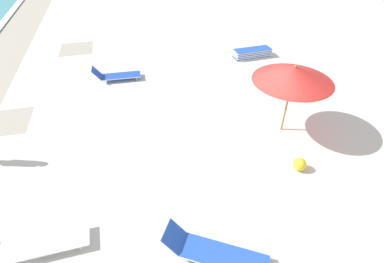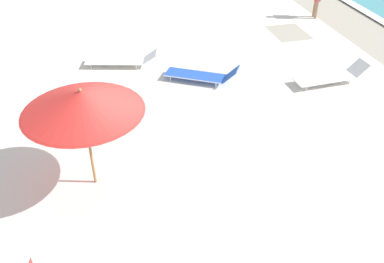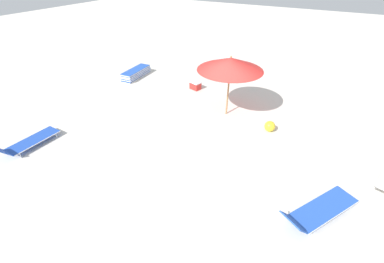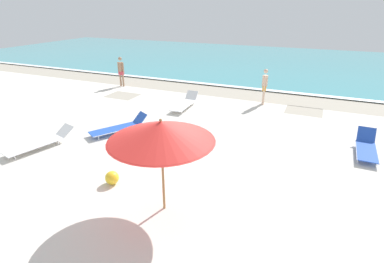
{
  "view_description": "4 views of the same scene",
  "coord_description": "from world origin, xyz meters",
  "px_view_note": "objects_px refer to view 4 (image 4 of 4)",
  "views": [
    {
      "loc": [
        -6.81,
        3.32,
        6.19
      ],
      "look_at": [
        -0.19,
        1.76,
        0.84
      ],
      "focal_mm": 28.0,
      "sensor_mm": 36.0,
      "label": 1
    },
    {
      "loc": [
        7.67,
        -1.17,
        6.32
      ],
      "look_at": [
        0.47,
        0.7,
        1.1
      ],
      "focal_mm": 40.0,
      "sensor_mm": 36.0,
      "label": 2
    },
    {
      "loc": [
        -2.92,
        7.06,
        5.22
      ],
      "look_at": [
        0.12,
        1.68,
        1.03
      ],
      "focal_mm": 24.0,
      "sensor_mm": 36.0,
      "label": 3
    },
    {
      "loc": [
        3.33,
        -6.73,
        4.63
      ],
      "look_at": [
        -0.22,
        1.45,
        0.83
      ],
      "focal_mm": 28.0,
      "sensor_mm": 36.0,
      "label": 4
    }
  ],
  "objects_px": {
    "sun_lounger_under_umbrella": "(367,147)",
    "beachgoer_wading_adult": "(121,70)",
    "sun_lounger_beside_umbrella": "(120,127)",
    "sun_lounger_near_water_left": "(185,103)",
    "beach_umbrella": "(161,131)",
    "sun_lounger_near_water_right": "(40,142)",
    "beachgoer_shoreline_child": "(265,84)",
    "beach_ball": "(112,178)"
  },
  "relations": [
    {
      "from": "sun_lounger_under_umbrella",
      "to": "beach_ball",
      "type": "relative_size",
      "value": 5.16
    },
    {
      "from": "sun_lounger_beside_umbrella",
      "to": "beach_ball",
      "type": "xyz_separation_m",
      "value": [
        2.03,
        -3.15,
        -0.02
      ]
    },
    {
      "from": "sun_lounger_under_umbrella",
      "to": "sun_lounger_beside_umbrella",
      "type": "distance_m",
      "value": 8.88
    },
    {
      "from": "sun_lounger_under_umbrella",
      "to": "beachgoer_wading_adult",
      "type": "bearing_deg",
      "value": 163.75
    },
    {
      "from": "sun_lounger_near_water_right",
      "to": "beachgoer_wading_adult",
      "type": "xyz_separation_m",
      "value": [
        -2.48,
        8.26,
        0.79
      ]
    },
    {
      "from": "sun_lounger_beside_umbrella",
      "to": "beachgoer_wading_adult",
      "type": "height_order",
      "value": "beachgoer_wading_adult"
    },
    {
      "from": "beach_ball",
      "to": "sun_lounger_beside_umbrella",
      "type": "bearing_deg",
      "value": 122.83
    },
    {
      "from": "sun_lounger_near_water_right",
      "to": "beach_ball",
      "type": "bearing_deg",
      "value": 1.84
    },
    {
      "from": "beach_umbrella",
      "to": "sun_lounger_near_water_right",
      "type": "xyz_separation_m",
      "value": [
        -5.57,
        1.27,
        -1.85
      ]
    },
    {
      "from": "sun_lounger_beside_umbrella",
      "to": "sun_lounger_near_water_left",
      "type": "xyz_separation_m",
      "value": [
        1.07,
        3.79,
        -0.0
      ]
    },
    {
      "from": "beach_umbrella",
      "to": "beachgoer_wading_adult",
      "type": "distance_m",
      "value": 12.52
    },
    {
      "from": "sun_lounger_under_umbrella",
      "to": "beachgoer_wading_adult",
      "type": "relative_size",
      "value": 1.12
    },
    {
      "from": "beach_umbrella",
      "to": "sun_lounger_near_water_right",
      "type": "relative_size",
      "value": 1.0
    },
    {
      "from": "sun_lounger_near_water_left",
      "to": "beachgoer_shoreline_child",
      "type": "relative_size",
      "value": 1.32
    },
    {
      "from": "beach_umbrella",
      "to": "sun_lounger_near_water_right",
      "type": "height_order",
      "value": "beach_umbrella"
    },
    {
      "from": "beachgoer_wading_adult",
      "to": "beach_ball",
      "type": "relative_size",
      "value": 4.6
    },
    {
      "from": "beachgoer_shoreline_child",
      "to": "sun_lounger_near_water_right",
      "type": "bearing_deg",
      "value": 134.11
    },
    {
      "from": "beachgoer_shoreline_child",
      "to": "beach_ball",
      "type": "bearing_deg",
      "value": 156.22
    },
    {
      "from": "sun_lounger_near_water_left",
      "to": "beach_ball",
      "type": "distance_m",
      "value": 7.0
    },
    {
      "from": "sun_lounger_under_umbrella",
      "to": "sun_lounger_near_water_left",
      "type": "distance_m",
      "value": 7.89
    },
    {
      "from": "sun_lounger_under_umbrella",
      "to": "beachgoer_wading_adult",
      "type": "xyz_separation_m",
      "value": [
        -12.87,
        4.23,
        0.78
      ]
    },
    {
      "from": "sun_lounger_near_water_right",
      "to": "sun_lounger_under_umbrella",
      "type": "bearing_deg",
      "value": 36.39
    },
    {
      "from": "beach_umbrella",
      "to": "sun_lounger_under_umbrella",
      "type": "distance_m",
      "value": 7.39
    },
    {
      "from": "beach_umbrella",
      "to": "beachgoer_shoreline_child",
      "type": "bearing_deg",
      "value": 86.49
    },
    {
      "from": "sun_lounger_under_umbrella",
      "to": "beachgoer_wading_adult",
      "type": "distance_m",
      "value": 13.57
    },
    {
      "from": "sun_lounger_under_umbrella",
      "to": "sun_lounger_beside_umbrella",
      "type": "height_order",
      "value": "sun_lounger_under_umbrella"
    },
    {
      "from": "sun_lounger_near_water_right",
      "to": "sun_lounger_near_water_left",
      "type": "bearing_deg",
      "value": 80.62
    },
    {
      "from": "beach_umbrella",
      "to": "beach_ball",
      "type": "relative_size",
      "value": 6.33
    },
    {
      "from": "beachgoer_wading_adult",
      "to": "beachgoer_shoreline_child",
      "type": "bearing_deg",
      "value": 3.13
    },
    {
      "from": "sun_lounger_near_water_right",
      "to": "beachgoer_wading_adult",
      "type": "height_order",
      "value": "beachgoer_wading_adult"
    },
    {
      "from": "sun_lounger_under_umbrella",
      "to": "sun_lounger_near_water_right",
      "type": "bearing_deg",
      "value": -156.84
    },
    {
      "from": "sun_lounger_near_water_left",
      "to": "sun_lounger_near_water_right",
      "type": "distance_m",
      "value": 6.65
    },
    {
      "from": "sun_lounger_beside_umbrella",
      "to": "beach_umbrella",
      "type": "bearing_deg",
      "value": -11.55
    },
    {
      "from": "beach_ball",
      "to": "beachgoer_wading_adult",
      "type": "bearing_deg",
      "value": 124.14
    },
    {
      "from": "sun_lounger_near_water_right",
      "to": "beachgoer_shoreline_child",
      "type": "relative_size",
      "value": 1.38
    },
    {
      "from": "beachgoer_wading_adult",
      "to": "sun_lounger_near_water_right",
      "type": "bearing_deg",
      "value": -69.11
    },
    {
      "from": "beach_umbrella",
      "to": "sun_lounger_near_water_right",
      "type": "distance_m",
      "value": 6.01
    },
    {
      "from": "sun_lounger_under_umbrella",
      "to": "sun_lounger_near_water_right",
      "type": "xyz_separation_m",
      "value": [
        -10.39,
        -4.03,
        -0.02
      ]
    },
    {
      "from": "sun_lounger_under_umbrella",
      "to": "sun_lounger_near_water_left",
      "type": "bearing_deg",
      "value": 167.15
    },
    {
      "from": "sun_lounger_beside_umbrella",
      "to": "sun_lounger_near_water_left",
      "type": "distance_m",
      "value": 3.93
    },
    {
      "from": "sun_lounger_under_umbrella",
      "to": "beachgoer_shoreline_child",
      "type": "height_order",
      "value": "beachgoer_shoreline_child"
    },
    {
      "from": "sun_lounger_near_water_left",
      "to": "sun_lounger_near_water_right",
      "type": "relative_size",
      "value": 0.96
    }
  ]
}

